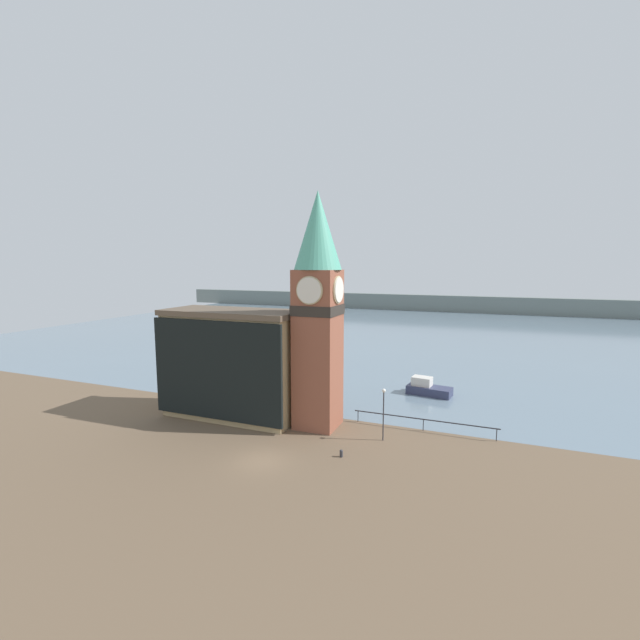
% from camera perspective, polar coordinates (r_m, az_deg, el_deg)
% --- Properties ---
extents(ground_plane, '(160.00, 160.00, 0.00)m').
position_cam_1_polar(ground_plane, '(33.80, -7.76, -18.10)').
color(ground_plane, brown).
extents(water, '(160.00, 120.00, 0.00)m').
position_cam_1_polar(water, '(99.29, 12.62, -1.17)').
color(water, slate).
rests_on(water, ground_plane).
extents(far_shoreline, '(180.00, 3.00, 5.00)m').
position_cam_1_polar(far_shoreline, '(138.41, 15.27, 2.18)').
color(far_shoreline, slate).
rests_on(far_shoreline, water).
extents(pier_railing, '(12.52, 0.08, 1.09)m').
position_cam_1_polar(pier_railing, '(39.51, 13.63, -12.86)').
color(pier_railing, '#232328').
rests_on(pier_railing, ground_plane).
extents(clock_tower, '(4.15, 4.15, 20.77)m').
position_cam_1_polar(clock_tower, '(37.37, -0.28, 2.07)').
color(clock_tower, brown).
rests_on(clock_tower, ground_plane).
extents(pier_building, '(13.25, 5.81, 10.28)m').
position_cam_1_polar(pier_building, '(41.79, -11.62, -5.68)').
color(pier_building, tan).
rests_on(pier_building, ground_plane).
extents(boat_near, '(5.07, 2.80, 1.93)m').
position_cam_1_polar(boat_near, '(50.09, 14.14, -8.82)').
color(boat_near, '#333856').
rests_on(boat_near, water).
extents(mooring_bollard_near, '(0.26, 0.26, 0.58)m').
position_cam_1_polar(mooring_bollard_near, '(34.01, 2.85, -17.28)').
color(mooring_bollard_near, '#2D2D33').
rests_on(mooring_bollard_near, ground_plane).
extents(lamp_post, '(0.32, 0.32, 4.42)m').
position_cam_1_polar(lamp_post, '(36.21, 8.47, -11.15)').
color(lamp_post, '#2D2D33').
rests_on(lamp_post, ground_plane).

